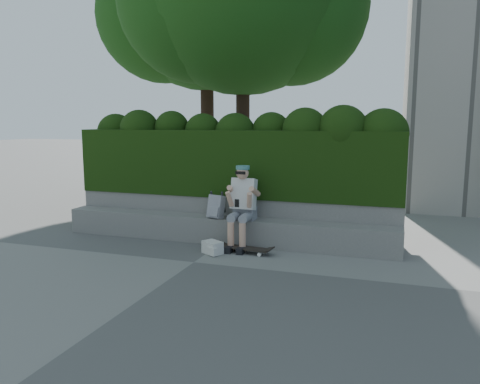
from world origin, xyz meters
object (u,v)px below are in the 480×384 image
(person, at_px, (243,203))
(backpack_ground, at_px, (213,247))
(skateboard, at_px, (244,248))
(backpack_plaid, at_px, (216,207))

(person, relative_size, backpack_ground, 4.47)
(skateboard, xyz_separation_m, backpack_ground, (-0.47, -0.20, 0.02))
(backpack_ground, bearing_deg, skateboard, 53.00)
(backpack_ground, bearing_deg, person, 88.44)
(person, distance_m, backpack_ground, 0.91)
(skateboard, relative_size, backpack_ground, 2.90)
(person, height_order, backpack_ground, person)
(person, distance_m, skateboard, 0.77)
(person, relative_size, skateboard, 1.54)
(backpack_plaid, xyz_separation_m, backpack_ground, (0.18, -0.62, -0.55))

